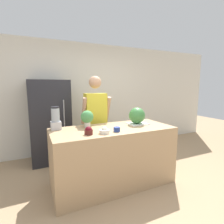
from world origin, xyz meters
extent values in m
plane|color=tan|center=(0.00, 0.00, 0.00)|extent=(14.00, 14.00, 0.00)
cube|color=silver|center=(0.00, 2.15, 1.30)|extent=(8.00, 0.06, 2.60)
cube|color=tan|center=(0.00, 0.41, 0.47)|extent=(1.92, 0.82, 0.93)
cube|color=#232328|center=(-0.82, 1.78, 0.86)|extent=(0.79, 0.65, 1.71)
cylinder|color=gray|center=(-0.58, 1.44, 1.03)|extent=(0.02, 0.02, 0.60)
cube|color=gray|center=(-0.06, 1.07, 0.43)|extent=(0.30, 0.18, 0.85)
cube|color=gold|center=(-0.06, 1.07, 1.15)|extent=(0.40, 0.22, 0.60)
sphere|color=tan|center=(-0.06, 1.07, 1.66)|extent=(0.23, 0.23, 0.23)
cylinder|color=tan|center=(-0.30, 1.03, 1.14)|extent=(0.07, 0.24, 0.51)
cylinder|color=tan|center=(0.17, 1.03, 1.14)|extent=(0.07, 0.24, 0.51)
cube|color=white|center=(0.51, 0.50, 0.94)|extent=(0.32, 0.27, 0.01)
sphere|color=#3D7F3D|center=(0.49, 0.48, 1.09)|extent=(0.28, 0.28, 0.28)
cylinder|color=#511E19|center=(-0.46, 0.21, 0.97)|extent=(0.11, 0.11, 0.07)
sphere|color=maroon|center=(-0.46, 0.21, 1.00)|extent=(0.09, 0.09, 0.09)
cylinder|color=white|center=(-0.25, 0.17, 0.96)|extent=(0.15, 0.15, 0.05)
sphere|color=white|center=(-0.25, 0.17, 0.99)|extent=(0.09, 0.09, 0.09)
cylinder|color=navy|center=(-0.04, 0.19, 0.97)|extent=(0.10, 0.10, 0.07)
cube|color=#B7B7BC|center=(-0.83, 0.70, 0.99)|extent=(0.15, 0.15, 0.12)
cylinder|color=#99A3AD|center=(-0.83, 0.70, 1.16)|extent=(0.12, 0.12, 0.21)
cylinder|color=black|center=(-0.83, 0.70, 1.27)|extent=(0.12, 0.12, 0.02)
cylinder|color=beige|center=(-0.35, 0.63, 0.98)|extent=(0.10, 0.10, 0.08)
sphere|color=#478E4C|center=(-0.35, 0.63, 1.10)|extent=(0.20, 0.20, 0.20)
camera|label=1|loc=(-1.14, -2.03, 1.59)|focal=28.00mm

